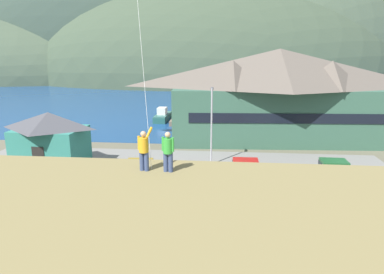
{
  "coord_description": "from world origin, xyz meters",
  "views": [
    {
      "loc": [
        4.25,
        -21.47,
        10.71
      ],
      "look_at": [
        1.42,
        9.0,
        3.14
      ],
      "focal_mm": 32.59,
      "sensor_mm": 36.0,
      "label": 1
    }
  ],
  "objects_px": {
    "moored_boat_wharfside": "(163,116)",
    "parking_light_pole": "(212,121)",
    "parked_car_back_row_right": "(244,170)",
    "person_companion": "(168,150)",
    "storage_shed_near_lot": "(50,140)",
    "parked_car_mid_row_far": "(334,170)",
    "parked_car_mid_row_near": "(277,194)",
    "person_kite_flyer": "(144,149)",
    "harbor_lodge": "(278,92)",
    "parked_car_front_row_end": "(141,170)",
    "parked_car_corner_spot": "(94,191)",
    "moored_boat_outer_mooring": "(205,116)",
    "parked_car_front_row_red": "(205,199)",
    "wharf_dock": "(186,115)",
    "parked_car_front_row_silver": "(6,189)"
  },
  "relations": [
    {
      "from": "moored_boat_wharfside",
      "to": "parking_light_pole",
      "type": "height_order",
      "value": "parking_light_pole"
    },
    {
      "from": "parked_car_back_row_right",
      "to": "person_companion",
      "type": "distance_m",
      "value": 15.62
    },
    {
      "from": "storage_shed_near_lot",
      "to": "parked_car_mid_row_far",
      "type": "distance_m",
      "value": 25.14
    },
    {
      "from": "parking_light_pole",
      "to": "person_companion",
      "type": "relative_size",
      "value": 4.22
    },
    {
      "from": "storage_shed_near_lot",
      "to": "parked_car_back_row_right",
      "type": "height_order",
      "value": "storage_shed_near_lot"
    },
    {
      "from": "parked_car_mid_row_near",
      "to": "person_kite_flyer",
      "type": "bearing_deg",
      "value": -128.66
    },
    {
      "from": "parking_light_pole",
      "to": "person_kite_flyer",
      "type": "bearing_deg",
      "value": -97.01
    },
    {
      "from": "parked_car_back_row_right",
      "to": "harbor_lodge",
      "type": "bearing_deg",
      "value": 72.66
    },
    {
      "from": "parked_car_front_row_end",
      "to": "parked_car_mid_row_far",
      "type": "distance_m",
      "value": 16.14
    },
    {
      "from": "parked_car_corner_spot",
      "to": "person_companion",
      "type": "height_order",
      "value": "person_companion"
    },
    {
      "from": "parked_car_front_row_end",
      "to": "person_companion",
      "type": "bearing_deg",
      "value": -71.08
    },
    {
      "from": "moored_boat_outer_mooring",
      "to": "parked_car_back_row_right",
      "type": "distance_m",
      "value": 26.4
    },
    {
      "from": "parked_car_mid_row_far",
      "to": "person_kite_flyer",
      "type": "bearing_deg",
      "value": -131.05
    },
    {
      "from": "moored_boat_outer_mooring",
      "to": "parked_car_mid_row_far",
      "type": "relative_size",
      "value": 1.66
    },
    {
      "from": "parked_car_corner_spot",
      "to": "parked_car_front_row_red",
      "type": "bearing_deg",
      "value": -5.24
    },
    {
      "from": "moored_boat_outer_mooring",
      "to": "parked_car_corner_spot",
      "type": "bearing_deg",
      "value": -101.06
    },
    {
      "from": "person_kite_flyer",
      "to": "parked_car_front_row_end",
      "type": "bearing_deg",
      "value": 104.77
    },
    {
      "from": "parked_car_front_row_red",
      "to": "parked_car_back_row_right",
      "type": "relative_size",
      "value": 1.01
    },
    {
      "from": "harbor_lodge",
      "to": "parked_car_corner_spot",
      "type": "bearing_deg",
      "value": -127.06
    },
    {
      "from": "parked_car_back_row_right",
      "to": "person_kite_flyer",
      "type": "distance_m",
      "value": 15.88
    },
    {
      "from": "storage_shed_near_lot",
      "to": "parked_car_front_row_red",
      "type": "height_order",
      "value": "storage_shed_near_lot"
    },
    {
      "from": "harbor_lodge",
      "to": "wharf_dock",
      "type": "bearing_deg",
      "value": 132.77
    },
    {
      "from": "parked_car_mid_row_far",
      "to": "parked_car_front_row_silver",
      "type": "bearing_deg",
      "value": -165.67
    },
    {
      "from": "wharf_dock",
      "to": "moored_boat_wharfside",
      "type": "distance_m",
      "value": 4.68
    },
    {
      "from": "parked_car_mid_row_near",
      "to": "person_companion",
      "type": "bearing_deg",
      "value": -124.2
    },
    {
      "from": "parking_light_pole",
      "to": "person_companion",
      "type": "bearing_deg",
      "value": -93.72
    },
    {
      "from": "wharf_dock",
      "to": "person_companion",
      "type": "bearing_deg",
      "value": -84.64
    },
    {
      "from": "parked_car_mid_row_far",
      "to": "parked_car_back_row_right",
      "type": "relative_size",
      "value": 1.0
    },
    {
      "from": "parked_car_front_row_silver",
      "to": "parked_car_mid_row_near",
      "type": "bearing_deg",
      "value": 2.35
    },
    {
      "from": "parking_light_pole",
      "to": "parked_car_mid_row_near",
      "type": "bearing_deg",
      "value": -61.44
    },
    {
      "from": "parked_car_mid_row_far",
      "to": "parked_car_front_row_red",
      "type": "height_order",
      "value": "same"
    },
    {
      "from": "parked_car_front_row_end",
      "to": "person_companion",
      "type": "height_order",
      "value": "person_companion"
    },
    {
      "from": "moored_boat_outer_mooring",
      "to": "parked_car_back_row_right",
      "type": "bearing_deg",
      "value": -79.79
    },
    {
      "from": "harbor_lodge",
      "to": "person_kite_flyer",
      "type": "relative_size",
      "value": 14.58
    },
    {
      "from": "parked_car_mid_row_near",
      "to": "parked_car_mid_row_far",
      "type": "xyz_separation_m",
      "value": [
        5.47,
        5.55,
        0.0
      ]
    },
    {
      "from": "parked_car_front_row_end",
      "to": "parking_light_pole",
      "type": "xyz_separation_m",
      "value": [
        5.65,
        5.08,
        3.25
      ]
    },
    {
      "from": "storage_shed_near_lot",
      "to": "person_kite_flyer",
      "type": "height_order",
      "value": "person_kite_flyer"
    },
    {
      "from": "person_companion",
      "to": "wharf_dock",
      "type": "bearing_deg",
      "value": 95.36
    },
    {
      "from": "moored_boat_wharfside",
      "to": "moored_boat_outer_mooring",
      "type": "bearing_deg",
      "value": 3.27
    },
    {
      "from": "harbor_lodge",
      "to": "person_companion",
      "type": "height_order",
      "value": "harbor_lodge"
    },
    {
      "from": "parked_car_mid_row_far",
      "to": "person_companion",
      "type": "distance_m",
      "value": 19.44
    },
    {
      "from": "wharf_dock",
      "to": "storage_shed_near_lot",
      "type": "bearing_deg",
      "value": -109.05
    },
    {
      "from": "parked_car_front_row_end",
      "to": "person_kite_flyer",
      "type": "distance_m",
      "value": 14.56
    },
    {
      "from": "parked_car_corner_spot",
      "to": "parked_car_mid_row_near",
      "type": "bearing_deg",
      "value": 2.43
    },
    {
      "from": "moored_boat_wharfside",
      "to": "parked_car_corner_spot",
      "type": "distance_m",
      "value": 31.12
    },
    {
      "from": "storage_shed_near_lot",
      "to": "parked_car_corner_spot",
      "type": "distance_m",
      "value": 9.95
    },
    {
      "from": "parked_car_back_row_right",
      "to": "parked_car_front_row_end",
      "type": "bearing_deg",
      "value": -173.67
    },
    {
      "from": "person_kite_flyer",
      "to": "person_companion",
      "type": "relative_size",
      "value": 1.07
    },
    {
      "from": "moored_boat_outer_mooring",
      "to": "parked_car_mid_row_far",
      "type": "distance_m",
      "value": 28.18
    },
    {
      "from": "parked_car_front_row_silver",
      "to": "person_companion",
      "type": "bearing_deg",
      "value": -31.86
    }
  ]
}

